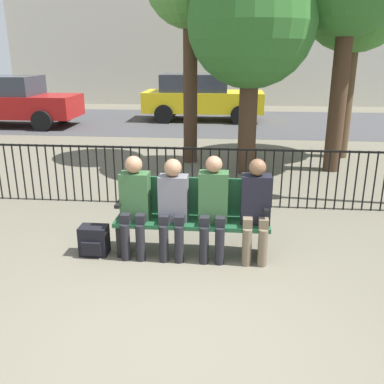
# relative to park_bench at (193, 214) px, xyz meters

# --- Properties ---
(ground_plane) EXTENTS (80.00, 80.00, 0.00)m
(ground_plane) POSITION_rel_park_bench_xyz_m (0.00, -1.76, -0.50)
(ground_plane) COLOR #605B4C
(park_bench) EXTENTS (1.84, 0.45, 0.92)m
(park_bench) POSITION_rel_park_bench_xyz_m (0.00, 0.00, 0.00)
(park_bench) COLOR #194728
(park_bench) RESTS_ON ground
(seated_person_0) EXTENTS (0.34, 0.39, 1.22)m
(seated_person_0) POSITION_rel_park_bench_xyz_m (-0.68, -0.13, 0.19)
(seated_person_0) COLOR black
(seated_person_0) RESTS_ON ground
(seated_person_1) EXTENTS (0.34, 0.39, 1.20)m
(seated_person_1) POSITION_rel_park_bench_xyz_m (-0.22, -0.13, 0.17)
(seated_person_1) COLOR black
(seated_person_1) RESTS_ON ground
(seated_person_2) EXTENTS (0.34, 0.39, 1.24)m
(seated_person_2) POSITION_rel_park_bench_xyz_m (0.25, -0.13, 0.19)
(seated_person_2) COLOR black
(seated_person_2) RESTS_ON ground
(seated_person_3) EXTENTS (0.34, 0.39, 1.22)m
(seated_person_3) POSITION_rel_park_bench_xyz_m (0.74, -0.13, 0.18)
(seated_person_3) COLOR brown
(seated_person_3) RESTS_ON ground
(backpack) EXTENTS (0.33, 0.27, 0.36)m
(backpack) POSITION_rel_park_bench_xyz_m (-1.19, -0.20, -0.32)
(backpack) COLOR black
(backpack) RESTS_ON ground
(fence_railing) EXTENTS (9.01, 0.03, 0.95)m
(fence_railing) POSITION_rel_park_bench_xyz_m (-0.02, 1.68, 0.06)
(fence_railing) COLOR black
(fence_railing) RESTS_ON ground
(tree_0) EXTENTS (2.42, 2.42, 4.09)m
(tree_0) POSITION_rel_park_bench_xyz_m (0.75, 3.75, 2.35)
(tree_0) COLOR #422D1E
(tree_0) RESTS_ON ground
(street_surface) EXTENTS (24.00, 6.00, 0.01)m
(street_surface) POSITION_rel_park_bench_xyz_m (0.00, 10.24, -0.49)
(street_surface) COLOR #3D3D3F
(street_surface) RESTS_ON ground
(parked_car_0) EXTENTS (4.20, 1.94, 1.62)m
(parked_car_0) POSITION_rel_park_bench_xyz_m (-0.69, 10.66, 0.35)
(parked_car_0) COLOR yellow
(parked_car_0) RESTS_ON ground
(parked_car_1) EXTENTS (4.20, 1.94, 1.62)m
(parked_car_1) POSITION_rel_park_bench_xyz_m (-6.82, 8.80, 0.35)
(parked_car_1) COLOR maroon
(parked_car_1) RESTS_ON ground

